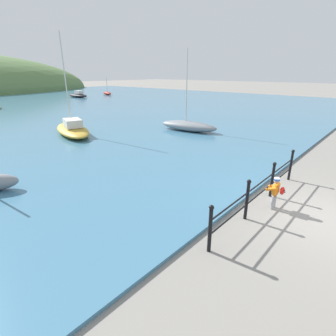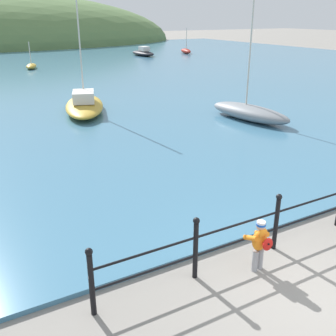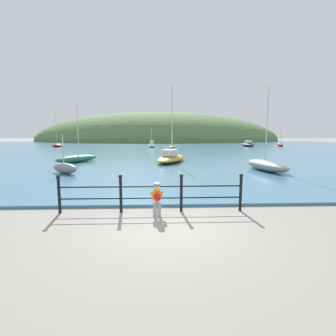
% 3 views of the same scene
% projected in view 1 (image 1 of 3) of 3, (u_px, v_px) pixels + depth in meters
% --- Properties ---
extents(ground_plane, '(200.00, 200.00, 0.00)m').
position_uv_depth(ground_plane, '(316.00, 216.00, 7.60)').
color(ground_plane, gray).
extents(iron_railing, '(5.81, 0.12, 1.21)m').
position_uv_depth(iron_railing, '(261.00, 188.00, 7.90)').
color(iron_railing, black).
rests_on(iron_railing, ground).
extents(child_in_coat, '(0.40, 0.54, 1.00)m').
position_uv_depth(child_in_coat, '(276.00, 190.00, 7.81)').
color(child_in_coat, '#99999E').
rests_on(child_in_coat, ground).
extents(boat_twin_mast, '(3.25, 5.30, 6.06)m').
position_uv_depth(boat_twin_mast, '(73.00, 129.00, 16.89)').
color(boat_twin_mast, gold).
rests_on(boat_twin_mast, water).
extents(boat_far_right, '(1.55, 3.02, 2.86)m').
position_uv_depth(boat_far_right, '(107.00, 93.00, 45.27)').
color(boat_far_right, maroon).
rests_on(boat_far_right, water).
extents(boat_red_dinghy, '(1.85, 4.27, 5.21)m').
position_uv_depth(boat_red_dinghy, '(188.00, 126.00, 17.89)').
color(boat_red_dinghy, gray).
rests_on(boat_red_dinghy, water).
extents(boat_blue_hull, '(1.63, 4.29, 1.01)m').
position_uv_depth(boat_blue_hull, '(78.00, 95.00, 41.12)').
color(boat_blue_hull, black).
rests_on(boat_blue_hull, water).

